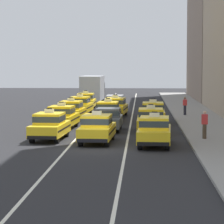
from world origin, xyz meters
The scene contains 20 objects.
ground_plane centered at (0.00, 0.00, 0.00)m, with size 160.00×160.00×0.00m, color #232326.
lane_stripe_left_center centered at (-1.60, 20.00, 0.00)m, with size 0.14×80.00×0.01m, color silver.
lane_stripe_center_right centered at (1.60, 20.00, 0.00)m, with size 0.14×80.00×0.01m, color silver.
sidewalk_curb centered at (7.20, 15.00, 0.07)m, with size 4.00×90.00×0.15m, color gray.
taxi_left_nearest centered at (-3.13, 3.54, 0.88)m, with size 2.03×4.64×1.96m.
taxi_left_second centered at (-3.21, 9.44, 0.88)m, with size 2.08×4.66×1.96m.
taxi_left_third centered at (-3.22, 14.96, 0.88)m, with size 2.06×4.65×1.96m.
taxi_left_fourth centered at (-3.15, 21.06, 0.88)m, with size 2.07×4.66×1.96m.
taxi_left_fifth centered at (-3.23, 27.09, 0.88)m, with size 1.84×4.57×1.96m.
box_truck_left_sixth centered at (-3.14, 34.87, 1.78)m, with size 2.44×7.02×3.27m.
taxi_center_nearest centered at (-0.16, 2.40, 0.88)m, with size 2.01×4.63×1.96m.
sedan_center_second centered at (0.15, 8.61, 0.85)m, with size 1.85×4.34×1.58m.
taxi_center_third centered at (-0.19, 14.19, 0.88)m, with size 1.94×4.61×1.96m.
taxi_center_fourth centered at (0.14, 19.42, 0.88)m, with size 2.10×4.67×1.96m.
sedan_center_fifth centered at (-0.18, 25.43, 0.85)m, with size 1.86×4.34×1.58m.
taxi_right_nearest centered at (3.17, 1.25, 0.88)m, with size 2.03×4.64×1.96m.
taxi_right_second centered at (3.06, 7.36, 0.88)m, with size 1.88×4.58×1.96m.
taxi_right_third centered at (3.32, 13.60, 0.88)m, with size 1.87×4.58×1.96m.
pedestrian_near_crosswalk centered at (6.22, 3.49, 1.00)m, with size 0.36×0.24×1.67m.
pedestrian_mid_block centered at (6.25, 19.73, 0.95)m, with size 0.36×0.24×1.57m.
Camera 1 is at (2.44, -31.04, 4.60)m, focal length 92.49 mm.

